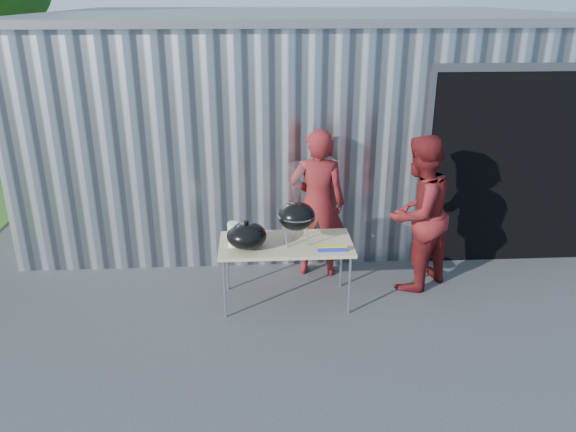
{
  "coord_description": "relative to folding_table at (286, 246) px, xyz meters",
  "views": [
    {
      "loc": [
        -0.08,
        -5.03,
        3.37
      ],
      "look_at": [
        0.27,
        0.79,
        1.05
      ],
      "focal_mm": 35.0,
      "sensor_mm": 36.0,
      "label": 1
    }
  ],
  "objects": [
    {
      "name": "kettle_grill",
      "position": [
        0.12,
        -0.03,
        0.46
      ],
      "size": [
        0.42,
        0.42,
        0.93
      ],
      "color": "black",
      "rests_on": "folding_table"
    },
    {
      "name": "paper_towels",
      "position": [
        -0.59,
        -0.05,
        0.18
      ],
      "size": [
        0.12,
        0.12,
        0.28
      ],
      "primitive_type": "cylinder",
      "color": "white",
      "rests_on": "folding_table"
    },
    {
      "name": "person_bystander",
      "position": [
        1.58,
        0.31,
        0.24
      ],
      "size": [
        1.16,
        1.12,
        1.89
      ],
      "primitive_type": "imported",
      "rotation": [
        0.0,
        0.0,
        3.78
      ],
      "color": "maroon",
      "rests_on": "ground"
    },
    {
      "name": "foil_box",
      "position": [
        0.5,
        -0.25,
        0.07
      ],
      "size": [
        0.32,
        0.05,
        0.06
      ],
      "color": "#1D28BD",
      "rests_on": "folding_table"
    },
    {
      "name": "building",
      "position": [
        0.68,
        3.85,
        0.83
      ],
      "size": [
        8.2,
        6.2,
        3.1
      ],
      "color": "silver",
      "rests_on": "ground"
    },
    {
      "name": "grill_lid",
      "position": [
        -0.44,
        -0.1,
        0.18
      ],
      "size": [
        0.44,
        0.44,
        0.32
      ],
      "color": "black",
      "rests_on": "folding_table"
    },
    {
      "name": "folding_table",
      "position": [
        0.0,
        0.0,
        0.0
      ],
      "size": [
        1.5,
        0.75,
        0.75
      ],
      "color": "tan",
      "rests_on": "ground"
    },
    {
      "name": "person_cook",
      "position": [
        0.43,
        0.71,
        0.24
      ],
      "size": [
        0.74,
        0.54,
        1.89
      ],
      "primitive_type": "imported",
      "rotation": [
        0.0,
        0.0,
        3.01
      ],
      "color": "maroon",
      "rests_on": "ground"
    },
    {
      "name": "white_tub",
      "position": [
        -0.55,
        0.24,
        0.09
      ],
      "size": [
        0.2,
        0.15,
        0.1
      ],
      "primitive_type": "cube",
      "color": "white",
      "rests_on": "folding_table"
    },
    {
      "name": "ground",
      "position": [
        -0.24,
        -0.73,
        -0.71
      ],
      "size": [
        80.0,
        80.0,
        0.0
      ],
      "primitive_type": "plane",
      "color": "#39393C"
    }
  ]
}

